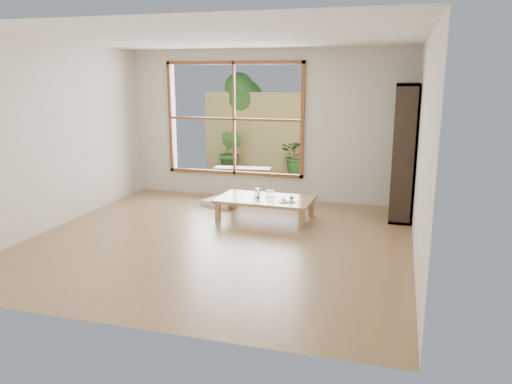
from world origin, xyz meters
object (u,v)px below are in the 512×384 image
Objects in this scene: bookshelf at (404,152)px; food_tray at (288,200)px; garden_bench at (242,171)px; low_table at (265,200)px.

bookshelf is 6.85× the size of food_tray.
bookshelf is 1.78× the size of garden_bench.
low_table is 2.29m from garden_bench.
bookshelf is at bearing 2.33° from food_tray.
low_table is at bearing 142.78° from food_tray.
bookshelf reaches higher than food_tray.
bookshelf reaches higher than garden_bench.
low_table is 2.23m from bookshelf.
food_tray reaches higher than garden_bench.
bookshelf is (2.00, 0.65, 0.75)m from low_table.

